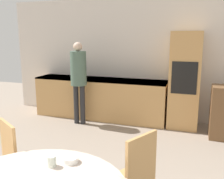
# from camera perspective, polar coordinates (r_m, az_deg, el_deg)

# --- Properties ---
(wall_back) EXTENTS (6.56, 0.05, 2.60)m
(wall_back) POSITION_cam_1_polar(r_m,az_deg,el_deg) (5.45, 8.20, 6.82)
(wall_back) COLOR silver
(wall_back) RESTS_ON ground_plane
(kitchen_counter) EXTENTS (2.90, 0.60, 0.88)m
(kitchen_counter) POSITION_cam_1_polar(r_m,az_deg,el_deg) (5.52, -2.77, -1.90)
(kitchen_counter) COLOR tan
(kitchen_counter) RESTS_ON ground_plane
(oven_unit) EXTENTS (0.57, 0.59, 1.88)m
(oven_unit) POSITION_cam_1_polar(r_m,az_deg,el_deg) (5.07, 16.28, 1.99)
(oven_unit) COLOR tan
(oven_unit) RESTS_ON ground_plane
(chair_far_left) EXTENTS (0.55, 0.55, 0.97)m
(chair_far_left) POSITION_cam_1_polar(r_m,az_deg,el_deg) (2.75, -23.99, -15.93)
(chair_far_left) COLOR tan
(chair_far_left) RESTS_ON ground_plane
(chair_far_right) EXTENTS (0.54, 0.54, 0.97)m
(chair_far_right) POSITION_cam_1_polar(r_m,az_deg,el_deg) (2.37, 4.91, -19.63)
(chair_far_right) COLOR tan
(chair_far_right) RESTS_ON ground_plane
(person_standing) EXTENTS (0.32, 0.32, 1.68)m
(person_standing) POSITION_cam_1_polar(r_m,az_deg,el_deg) (5.07, -7.66, 3.56)
(person_standing) COLOR #262628
(person_standing) RESTS_ON ground_plane
(cup) EXTENTS (0.07, 0.07, 0.09)m
(cup) POSITION_cam_1_polar(r_m,az_deg,el_deg) (2.09, -13.61, -15.66)
(cup) COLOR silver
(cup) RESTS_ON dining_table
(bowl_centre) EXTENTS (0.12, 0.12, 0.05)m
(bowl_centre) POSITION_cam_1_polar(r_m,az_deg,el_deg) (2.13, -9.43, -15.55)
(bowl_centre) COLOR white
(bowl_centre) RESTS_ON dining_table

